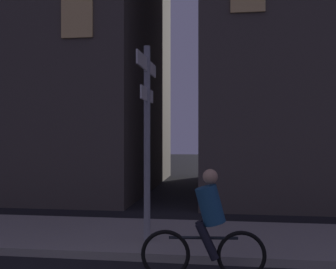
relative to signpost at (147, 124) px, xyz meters
name	(u,v)px	position (x,y,z in m)	size (l,w,h in m)	color
sidewalk_kerb	(137,236)	(-0.32, 0.57, -2.23)	(40.00, 2.75, 0.14)	gray
signpost	(147,124)	(0.00, 0.00, 0.00)	(0.12, 1.78, 3.60)	gray
cyclist	(207,228)	(1.17, -1.49, -1.55)	(1.82, 0.36, 1.61)	black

